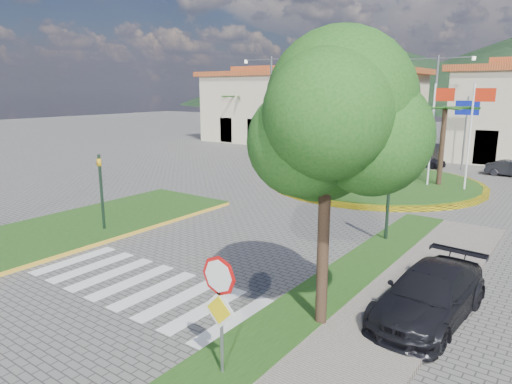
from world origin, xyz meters
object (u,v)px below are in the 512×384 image
Objects in this scene: roundabout_island at (374,182)px; white_van at (308,150)px; stop_sign at (220,298)px; deciduous_tree at (328,114)px; car_dark_a at (424,160)px; car_side_right at (430,295)px; car_dark_b at (512,169)px.

roundabout_island is 12.30m from white_van.
stop_sign is at bearing -76.27° from roundabout_island.
deciduous_tree reaches higher than car_dark_a.
stop_sign is 0.59× the size of car_side_right.
deciduous_tree is at bearing -130.76° from car_side_right.
stop_sign reaches higher than white_van.
car_dark_a is (-4.46, 28.58, -1.26)m from stop_sign.
roundabout_island is at bearing 103.73° from stop_sign.
car_side_right is (7.06, -23.55, 0.12)m from car_dark_a.
car_side_right is at bearing -125.95° from white_van.
car_side_right is at bearing -175.26° from car_dark_b.
deciduous_tree reaches higher than roundabout_island.
deciduous_tree reaches higher than car_side_right.
roundabout_island is 4.79× the size of stop_sign.
deciduous_tree is at bearing -153.48° from car_dark_a.
deciduous_tree is 2.14× the size of car_dark_b.
stop_sign is 0.85× the size of car_dark_a.
car_dark_a reaches higher than car_dark_b.
roundabout_island is at bearing 107.91° from deciduous_tree.
car_side_right is (1.16, -23.00, 0.13)m from car_dark_b.
white_van is (-14.78, 25.06, -4.60)m from deciduous_tree.
car_dark_b is (1.44, 28.04, -1.27)m from stop_sign.
car_dark_b is at bearing 97.12° from car_side_right.
car_side_right is (16.78, -23.06, 0.08)m from white_van.
car_dark_a is at bearing 101.20° from deciduous_tree.
car_side_right is (7.50, -15.00, 0.48)m from roundabout_island.
deciduous_tree is 1.64× the size of white_van.
car_dark_a is (9.72, 0.48, -0.04)m from white_van.
white_van is at bearing 139.03° from roundabout_island.
deciduous_tree is 25.44m from car_dark_b.
car_dark_a is at bearing 98.87° from stop_sign.
car_side_right reaches higher than car_dark_b.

